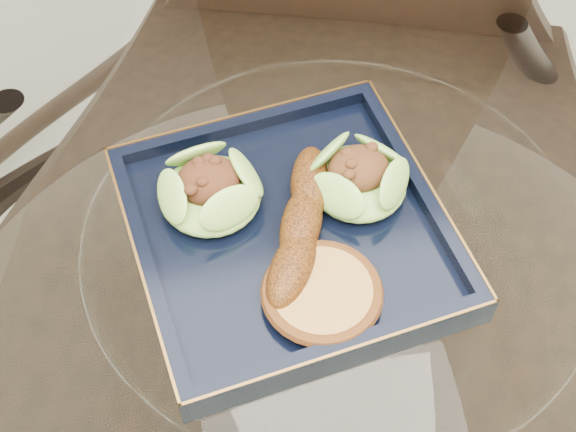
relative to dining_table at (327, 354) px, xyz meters
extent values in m
cylinder|color=white|center=(0.00, 0.00, 0.16)|extent=(1.10, 1.10, 0.01)
torus|color=black|center=(0.00, 0.00, 0.16)|extent=(1.13, 1.13, 0.02)
cylinder|color=black|center=(0.28, 0.28, -0.22)|extent=(0.04, 0.04, 0.75)
cylinder|color=black|center=(-0.28, 0.28, -0.22)|extent=(0.04, 0.04, 0.75)
cube|color=black|center=(0.06, 0.21, -0.12)|extent=(0.55, 0.55, 0.04)
cylinder|color=black|center=(-0.17, 0.11, -0.37)|extent=(0.03, 0.03, 0.45)
cylinder|color=black|center=(-0.04, 0.45, -0.37)|extent=(0.03, 0.03, 0.45)
cylinder|color=black|center=(0.30, 0.32, -0.37)|extent=(0.03, 0.03, 0.45)
cube|color=black|center=(-0.03, 0.04, 0.17)|extent=(0.30, 0.30, 0.02)
ellipsoid|color=#539029|center=(-0.09, 0.08, 0.20)|extent=(0.11, 0.11, 0.03)
ellipsoid|color=#4F8C28|center=(0.04, 0.07, 0.20)|extent=(0.11, 0.11, 0.03)
ellipsoid|color=#622F0A|center=(-0.02, 0.03, 0.20)|extent=(0.10, 0.17, 0.03)
cylinder|color=#A57837|center=(-0.02, -0.04, 0.19)|extent=(0.09, 0.09, 0.02)
camera|label=1|loc=(-0.12, -0.36, 0.77)|focal=50.00mm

